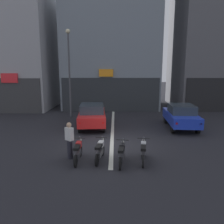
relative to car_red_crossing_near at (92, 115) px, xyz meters
The scene contains 13 objects.
ground_plane 3.96m from the car_red_crossing_near, 68.45° to the right, with size 120.00×120.00×0.00m, color #232328.
lane_centre_line 2.93m from the car_red_crossing_near, 59.46° to the left, with size 0.20×18.00×0.01m, color silver.
building_corner_left 14.75m from the car_red_crossing_near, 136.74° to the left, with size 10.34×9.54×11.85m.
building_mid_block 13.46m from the car_red_crossing_near, 83.12° to the left, with size 9.55×7.56×20.73m.
car_red_crossing_near is the anchor object (origin of this frame).
car_blue_parked_kerbside 6.07m from the car_red_crossing_near, ahead, with size 1.97×4.19×1.64m.
car_black_down_street 8.84m from the car_red_crossing_near, 69.19° to the left, with size 1.95×4.18×1.64m.
street_lamp 5.24m from the car_red_crossing_near, 122.91° to the left, with size 0.36×0.36×7.11m.
motorcycle_red_row_leftmost 5.75m from the car_red_crossing_near, 90.17° to the right, with size 0.55×1.67×0.98m.
motorcycle_white_row_left_mid 5.73m from the car_red_crossing_near, 80.63° to the right, with size 0.55×1.66×0.98m.
motorcycle_black_row_centre 6.27m from the car_red_crossing_near, 72.56° to the right, with size 0.55×1.67×0.98m.
motorcycle_silver_row_right_mid 6.41m from the car_red_crossing_near, 63.85° to the right, with size 0.55×1.66×0.98m.
person_by_motorcycles 5.44m from the car_red_crossing_near, 94.69° to the right, with size 0.42×0.40×1.67m.
Camera 1 is at (0.17, -11.12, 3.96)m, focal length 35.01 mm.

